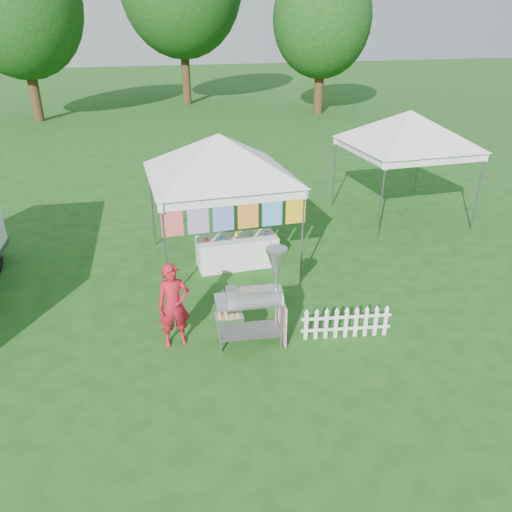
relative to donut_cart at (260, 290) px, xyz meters
name	(u,v)px	position (x,y,z in m)	size (l,w,h in m)	color
ground	(266,346)	(0.06, -0.18, -1.04)	(120.00, 120.00, 0.00)	#194A15
canopy_main	(219,134)	(0.06, 3.32, 1.95)	(4.24, 4.24, 3.45)	#59595E
canopy_right	(411,111)	(5.56, 4.82, 1.95)	(4.24, 4.24, 3.45)	#59595E
tree_left	(19,5)	(-5.94, 23.82, 4.80)	(6.40, 6.40, 9.53)	#372914
tree_right	(322,19)	(10.06, 21.82, 4.14)	(5.60, 5.60, 8.42)	#372914
donut_cart	(260,290)	(0.00, 0.00, 0.00)	(1.34, 0.83, 1.76)	gray
vendor	(174,305)	(-1.42, 0.35, -0.27)	(0.56, 0.37, 1.53)	#AC1522
picket_fence	(346,323)	(1.51, -0.30, -0.75)	(1.60, 0.31, 0.56)	white
display_table	(237,251)	(0.35, 3.05, -0.69)	(1.80, 0.70, 0.70)	white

